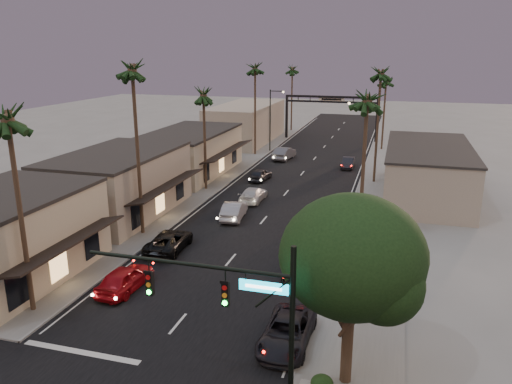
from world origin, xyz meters
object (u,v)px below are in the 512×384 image
Objects in this scene: palm_far at (292,67)px; arch at (331,107)px; palm_lb at (132,65)px; palm_rc at (386,78)px; palm_lc at (203,91)px; streetlight_right at (362,134)px; palm_la at (6,112)px; oncoming_silver at (234,210)px; oncoming_red at (125,278)px; palm_ra at (368,95)px; palm_rb at (381,70)px; curbside_black at (299,267)px; corner_tree at (354,261)px; traffic_signal at (243,307)px; oncoming_pickup at (169,241)px; palm_ld at (255,65)px; streetlight_left at (272,115)px; curbside_near at (287,332)px.

arch is at bearing -43.95° from palm_far.
palm_lb is 1.25× the size of palm_rc.
streetlight_right is at bearing 30.11° from palm_lc.
palm_la is 0.87× the size of palm_lb.
palm_lb is 3.23× the size of oncoming_silver.
oncoming_red is (-11.76, -32.20, -4.54)m from streetlight_right.
palm_la and palm_ra have the same top height.
palm_lc is 0.86× the size of palm_rb.
palm_lb reaches higher than palm_ra.
palm_lb is 17.42m from palm_ra.
curbside_black is at bearing -94.20° from palm_rc.
palm_la reaches higher than corner_tree.
oncoming_pickup is at bearing 124.71° from traffic_signal.
palm_ld is (-8.60, -15.00, 6.88)m from arch.
palm_far reaches higher than oncoming_silver.
palm_la is 2.52× the size of oncoming_pickup.
palm_ld is 37.59m from oncoming_pickup.
palm_ra is at bearing 155.31° from oncoming_silver.
oncoming_red is (3.76, 3.80, -10.66)m from palm_la.
palm_la is at bearing -138.91° from palm_ra.
curbside_black is (5.21, -52.23, -4.87)m from arch.
streetlight_left is 22.65m from palm_lc.
palm_ld is 35.47m from palm_ra.
palm_far is (-17.78, 70.55, 5.46)m from corner_tree.
palm_rc is at bearing 87.22° from traffic_signal.
palm_la is at bearing 160.71° from traffic_signal.
palm_rc is 2.38× the size of curbside_near.
palm_la is 22.38m from oncoming_silver.
curbside_near is (-2.40, -14.28, -10.73)m from palm_ra.
curbside_near is at bearing 2.80° from palm_la.
streetlight_left is 1.91× the size of oncoming_silver.
palm_lc is 0.92× the size of palm_ra.
palm_lb reaches higher than curbside_near.
streetlight_left is at bearing 114.54° from palm_ra.
palm_lb is at bearing -124.01° from streetlight_right.
corner_tree reaches higher than arch.
palm_rc is (17.20, 9.00, -1.95)m from palm_ld.
palm_far is 59.61m from oncoming_pickup.
palm_far is 2.81× the size of oncoming_silver.
curbside_black is at bearing 112.48° from corner_tree.
oncoming_red is 1.01× the size of curbside_black.
palm_ld is (-15.52, 10.00, 7.09)m from streetlight_right.
palm_la reaches higher than palm_lc.
palm_rc reaches higher than curbside_black.
oncoming_red is 11.46m from curbside_near.
streetlight_left is at bearing 87.33° from palm_lb.
palm_rb is 36.30m from curbside_near.
oncoming_red is 0.90× the size of curbside_near.
curbside_black is at bearing -93.60° from streetlight_right.
palm_far is (-13.99, 74.00, 6.36)m from traffic_signal.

